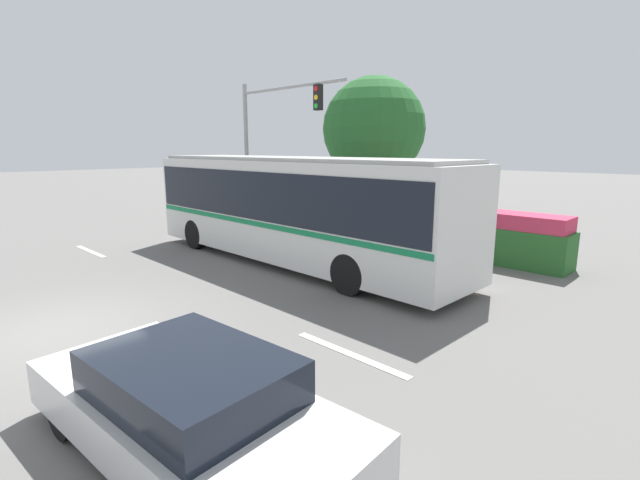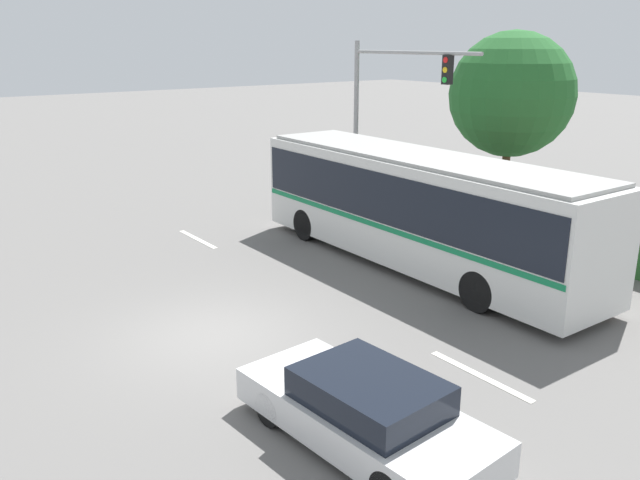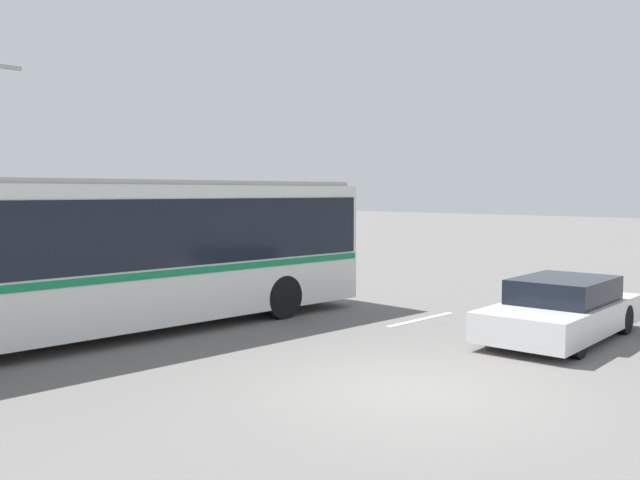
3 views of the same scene
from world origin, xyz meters
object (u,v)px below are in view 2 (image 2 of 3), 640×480
Objects in this scene: sedan_foreground at (365,411)px; traffic_light_pole at (383,100)px; street_tree_left at (512,95)px; city_bus at (418,203)px.

traffic_light_pole is (-10.74, 9.96, 3.52)m from sedan_foreground.
street_tree_left is (-8.35, 14.00, 3.67)m from sedan_foreground.
city_bus is at bearing -32.43° from traffic_light_pole.
traffic_light_pole is 4.69m from street_tree_left.
street_tree_left reaches higher than sedan_foreground.
sedan_foreground is 0.74× the size of traffic_light_pole.
sedan_foreground is 0.70× the size of street_tree_left.
traffic_light_pole is at bearing -46.84° from sedan_foreground.
street_tree_left reaches higher than city_bus.
city_bus is 6.40m from traffic_light_pole.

